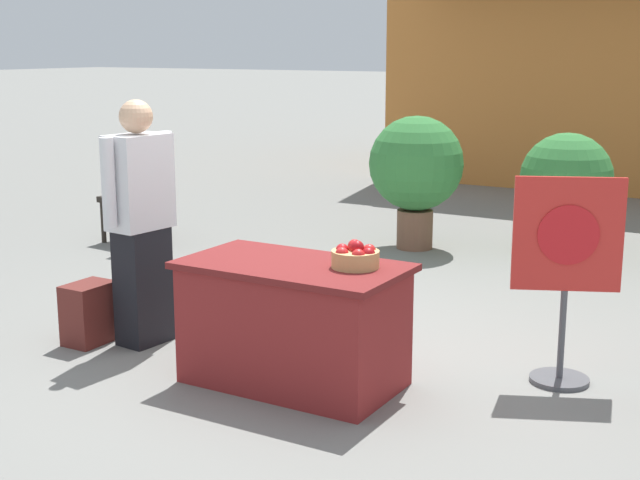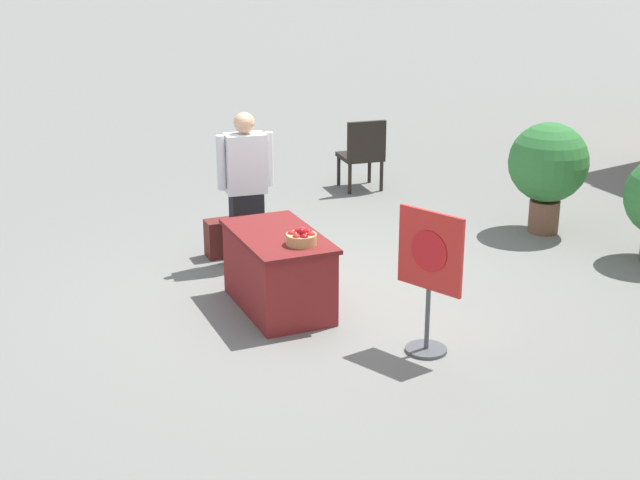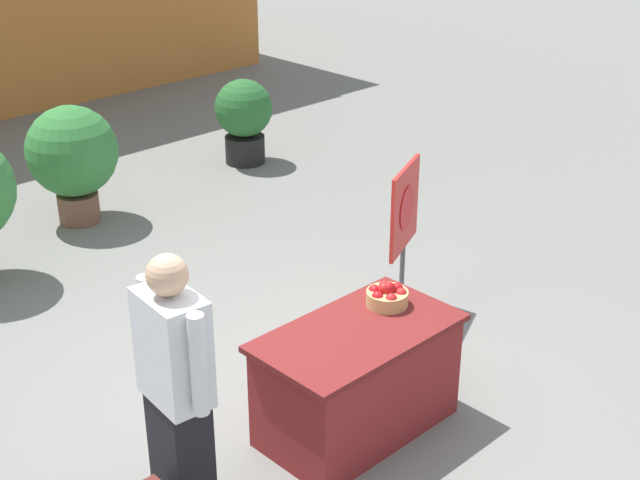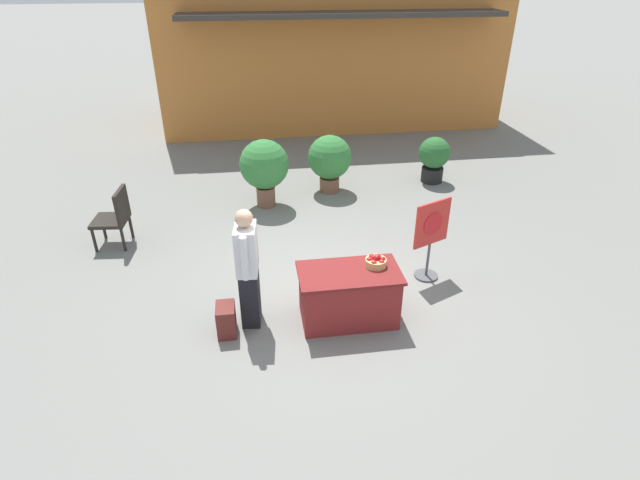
# 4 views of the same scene
# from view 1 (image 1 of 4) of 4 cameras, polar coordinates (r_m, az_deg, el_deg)

# --- Properties ---
(ground_plane) EXTENTS (120.00, 120.00, 0.00)m
(ground_plane) POSITION_cam_1_polar(r_m,az_deg,el_deg) (6.01, -0.81, -7.19)
(ground_plane) COLOR slate
(display_table) EXTENTS (1.33, 0.74, 0.75)m
(display_table) POSITION_cam_1_polar(r_m,az_deg,el_deg) (5.37, -1.71, -5.36)
(display_table) COLOR maroon
(display_table) RESTS_ON ground_plane
(apple_basket) EXTENTS (0.28, 0.28, 0.16)m
(apple_basket) POSITION_cam_1_polar(r_m,az_deg,el_deg) (5.15, 2.30, -1.02)
(apple_basket) COLOR tan
(apple_basket) RESTS_ON display_table
(person_visitor) EXTENTS (0.30, 0.61, 1.67)m
(person_visitor) POSITION_cam_1_polar(r_m,az_deg,el_deg) (6.11, -11.41, 1.15)
(person_visitor) COLOR black
(person_visitor) RESTS_ON ground_plane
(backpack) EXTENTS (0.24, 0.34, 0.42)m
(backpack) POSITION_cam_1_polar(r_m,az_deg,el_deg) (6.34, -14.56, -4.56)
(backpack) COLOR maroon
(backpack) RESTS_ON ground_plane
(poster_board) EXTENTS (0.60, 0.36, 1.26)m
(poster_board) POSITION_cam_1_polar(r_m,az_deg,el_deg) (5.49, 15.46, -1.87)
(poster_board) COLOR #4C4C51
(poster_board) RESTS_ON ground_plane
(patio_chair) EXTENTS (0.60, 0.60, 1.00)m
(patio_chair) POSITION_cam_1_polar(r_m,az_deg,el_deg) (9.37, -11.36, 3.16)
(patio_chair) COLOR #28231E
(patio_chair) RESTS_ON ground_plane
(potted_plant_near_left) EXTENTS (0.94, 0.94, 1.34)m
(potted_plant_near_left) POSITION_cam_1_polar(r_m,az_deg,el_deg) (8.94, 6.17, 4.66)
(potted_plant_near_left) COLOR brown
(potted_plant_near_left) RESTS_ON ground_plane
(potted_plant_near_right) EXTENTS (0.90, 0.90, 1.19)m
(potted_plant_near_right) POSITION_cam_1_polar(r_m,az_deg,el_deg) (9.01, 15.47, 3.57)
(potted_plant_near_right) COLOR brown
(potted_plant_near_right) RESTS_ON ground_plane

